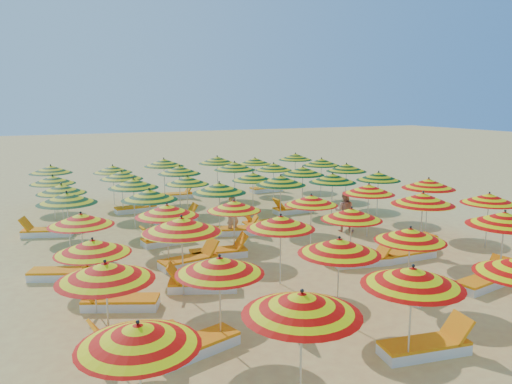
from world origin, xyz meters
The scene contains 69 objects.
ground centered at (0.00, 0.00, 0.00)m, with size 120.00×120.00×0.00m, color #EBC968.
umbrella_0 centered at (-5.84, -8.46, 1.59)m, with size 1.86×1.86×1.81m.
umbrella_1 centered at (-3.45, -8.69, 1.71)m, with size 1.91×1.91×1.94m.
umbrella_2 centered at (-1.08, -8.42, 1.67)m, with size 2.31×2.31×1.90m.
umbrella_6 centered at (-5.90, -5.86, 1.66)m, with size 2.11×2.11×1.89m.
umbrella_7 centered at (-3.85, -6.25, 1.61)m, with size 2.16×2.16×1.82m.
umbrella_8 centered at (-1.15, -6.27, 1.65)m, with size 2.17×2.17×1.88m.
umbrella_9 centered at (1.05, -5.96, 1.58)m, with size 2.14×2.14×1.79m.
umbrella_10 centered at (3.83, -6.25, 1.75)m, with size 2.28×2.28×1.99m.
umbrella_12 centered at (-5.88, -3.77, 1.55)m, with size 2.00×2.00×1.77m.
umbrella_13 centered at (-3.82, -3.58, 1.78)m, with size 2.31×2.31×2.03m.
umbrella_14 centered at (-1.30, -3.86, 1.65)m, with size 1.94×1.94×1.87m.
umbrella_15 centered at (1.01, -3.66, 1.60)m, with size 2.10×2.10×1.82m.
umbrella_16 centered at (3.71, -3.49, 1.78)m, with size 2.02×2.02×2.02m.
umbrella_17 centered at (6.19, -3.77, 1.63)m, with size 2.03×2.03×1.85m.
umbrella_18 centered at (-5.88, -1.24, 1.61)m, with size 2.27×2.27×1.82m.
umbrella_19 centered at (-3.60, -1.36, 1.67)m, with size 1.88×1.88×1.89m.
umbrella_20 centered at (-1.44, -1.04, 1.54)m, with size 1.98×1.98×1.75m.
umbrella_21 centered at (1.05, -1.44, 1.58)m, with size 2.20×2.20×1.80m.
umbrella_22 centered at (3.58, -1.03, 1.68)m, with size 1.81×1.81×1.91m.
umbrella_23 centered at (5.92, -1.39, 1.76)m, with size 2.43×2.43×2.00m.
umbrella_24 centered at (-6.03, 1.44, 1.71)m, with size 2.02×2.02×1.95m.
umbrella_25 centered at (-3.56, 1.02, 1.70)m, with size 2.12×2.12×1.93m.
umbrella_26 centered at (-1.14, 1.06, 1.74)m, with size 2.31×2.31×1.98m.
umbrella_27 centered at (1.43, 1.43, 1.78)m, with size 2.49×2.49×2.02m.
umbrella_28 centered at (3.66, 1.36, 1.73)m, with size 1.93×1.93×1.96m.
umbrella_29 centered at (5.82, 1.29, 1.67)m, with size 2.26×2.26×1.90m.
umbrella_30 centered at (-6.05, 3.83, 1.62)m, with size 1.88×1.88×1.84m.
umbrella_31 centered at (-3.60, 3.43, 1.71)m, with size 1.90×1.90×1.94m.
umbrella_32 centered at (-1.44, 3.85, 1.61)m, with size 2.26×2.26×1.83m.
umbrella_33 centered at (1.28, 3.61, 1.62)m, with size 1.84×1.84×1.84m.
umbrella_34 centered at (3.57, 3.51, 1.74)m, with size 2.38×2.38×1.98m.
umbrella_35 centered at (6.03, 3.84, 1.70)m, with size 2.15×2.15×1.93m.
umbrella_36 centered at (-6.23, 6.10, 1.63)m, with size 1.97×1.97×1.85m.
umbrella_37 centered at (-3.58, 6.08, 1.65)m, with size 2.12×2.12×1.87m.
umbrella_38 centered at (-1.15, 5.95, 1.74)m, with size 2.12×2.12×1.98m.
umbrella_39 centered at (1.40, 5.87, 1.78)m, with size 2.40×2.40×2.02m.
umbrella_40 centered at (3.39, 5.93, 1.63)m, with size 2.25×2.25×1.86m.
umbrella_41 centered at (6.06, 6.00, 1.71)m, with size 1.87×1.87×1.94m.
umbrella_42 centered at (-6.17, 8.69, 1.71)m, with size 2.31×2.31×1.94m.
umbrella_43 centered at (-3.60, 8.23, 1.63)m, with size 2.20×2.20×1.86m.
umbrella_44 centered at (-1.24, 8.25, 1.80)m, with size 1.97×1.97×2.05m.
umbrella_45 centered at (1.43, 8.23, 1.80)m, with size 2.10×2.10×2.04m.
umbrella_46 centered at (3.59, 8.48, 1.61)m, with size 1.74×1.74×1.83m.
umbrella_47 centered at (6.05, 8.63, 1.71)m, with size 2.39×2.39×1.94m.
lounger_0 centered at (-0.48, -8.24, 0.15)m, with size 1.80×0.83×0.69m.
lounger_2 centered at (-5.40, -5.73, 0.15)m, with size 1.80×0.82×0.69m.
lounger_3 centered at (-4.45, -6.41, 0.15)m, with size 1.83×1.05×0.69m.
lounger_4 centered at (-1.75, -6.21, 0.15)m, with size 1.80×0.85×0.69m.
lounger_5 centered at (1.55, -6.09, 0.15)m, with size 1.82×1.01×0.69m.
lounger_6 centered at (3.33, -6.23, 0.15)m, with size 1.81×0.88×0.69m.
lounger_7 centered at (-5.38, -3.68, 0.15)m, with size 1.82×1.23×0.69m.
lounger_8 centered at (-3.31, -3.42, 0.15)m, with size 1.82×1.19×0.69m.
lounger_9 centered at (1.60, -3.50, 0.15)m, with size 1.81×0.90×0.69m.
lounger_10 centered at (3.21, -3.61, 0.15)m, with size 1.74×0.59×0.69m.
lounger_11 centered at (-6.38, -1.13, 0.15)m, with size 1.82×1.21×0.69m.
lounger_12 centered at (-3.00, -1.49, 0.15)m, with size 1.81×0.88×0.69m.
lounger_13 centered at (-1.94, -1.11, 0.15)m, with size 1.79×0.78×0.69m.
lounger_14 centered at (-3.06, 0.94, 0.15)m, with size 1.79×0.81×0.69m.
lounger_15 centered at (-0.54, 1.13, 0.15)m, with size 1.83×1.10×0.69m.
lounger_16 centered at (0.83, 1.55, 0.15)m, with size 1.75×0.64×0.69m.
lounger_17 centered at (-6.64, 3.71, 0.15)m, with size 1.83×1.08×0.69m.
lounger_18 centered at (-1.94, 3.78, 0.15)m, with size 1.73×0.58×0.69m.
lounger_19 centered at (2.97, 3.31, 0.15)m, with size 1.75×0.64×0.69m.
lounger_20 centered at (-2.98, 6.25, 0.15)m, with size 1.77×0.72×0.69m.
lounger_21 centered at (-0.64, 8.47, 0.15)m, with size 1.78×0.75×0.69m.
lounger_22 centered at (4.19, 8.24, 0.15)m, with size 1.75×0.65×0.69m.
beachgoer_b centered at (3.25, -0.10, 0.74)m, with size 0.72×0.56×1.49m, color tan.
beachgoer_a centered at (-0.63, 1.08, 0.70)m, with size 0.51×0.33×1.40m, color tan.
Camera 1 is at (-7.00, -14.79, 4.70)m, focal length 35.00 mm.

